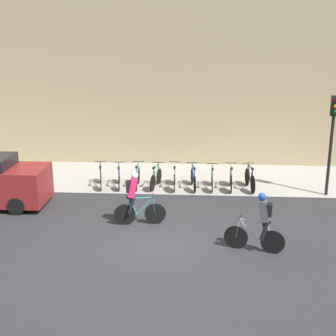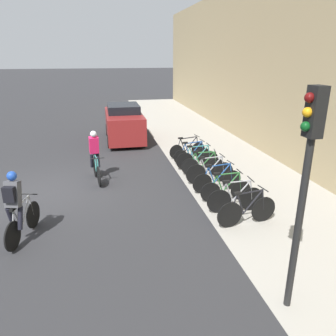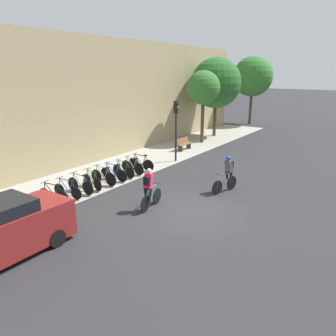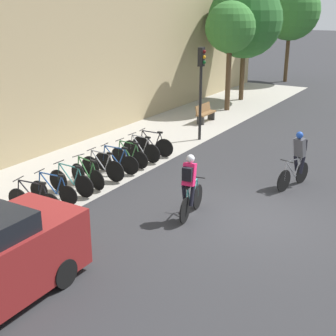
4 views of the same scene
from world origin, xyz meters
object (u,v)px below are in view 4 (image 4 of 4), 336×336
at_px(parked_bike_5, 117,161).
at_px(bench, 205,113).
at_px(parked_bike_4, 103,167).
at_px(cyclist_pink, 190,185).
at_px(parked_bike_0, 34,199).
at_px(parked_bike_7, 141,150).
at_px(traffic_light_pole, 201,77).
at_px(parked_bike_2, 71,182).
at_px(parked_bike_3, 87,175).
at_px(parked_bike_8, 153,145).
at_px(parked_bike_1, 53,190).
at_px(cyclist_grey, 298,158).
at_px(parked_bike_6, 129,156).

xyz_separation_m(parked_bike_5, bench, (8.14, 0.71, 0.06)).
height_order(parked_bike_4, parked_bike_5, parked_bike_4).
bearing_deg(cyclist_pink, parked_bike_0, 116.31).
distance_m(cyclist_pink, parked_bike_5, 4.35).
height_order(parked_bike_5, parked_bike_7, parked_bike_7).
bearing_deg(cyclist_pink, traffic_light_pole, 25.40).
xyz_separation_m(parked_bike_2, parked_bike_3, (0.76, 0.00, -0.01)).
xyz_separation_m(cyclist_pink, parked_bike_4, (1.12, 3.88, -0.53)).
bearing_deg(parked_bike_2, parked_bike_5, -0.02).
relative_size(parked_bike_4, traffic_light_pole, 0.45).
height_order(parked_bike_5, parked_bike_8, parked_bike_8).
xyz_separation_m(parked_bike_5, parked_bike_8, (2.28, 0.00, 0.01)).
bearing_deg(parked_bike_1, parked_bike_3, 0.06).
distance_m(cyclist_pink, parked_bike_3, 3.94).
distance_m(traffic_light_pole, bench, 3.89).
bearing_deg(parked_bike_7, parked_bike_1, -179.97).
height_order(cyclist_grey, bench, cyclist_grey).
height_order(parked_bike_4, traffic_light_pole, traffic_light_pole).
bearing_deg(parked_bike_2, parked_bike_1, -179.90).
bearing_deg(bench, parked_bike_1, -176.34).
relative_size(parked_bike_1, traffic_light_pole, 0.42).
xyz_separation_m(parked_bike_3, traffic_light_pole, (6.71, -0.53, 2.27)).
bearing_deg(cyclist_grey, parked_bike_3, 121.62).
xyz_separation_m(parked_bike_6, parked_bike_8, (1.52, 0.00, 0.03)).
distance_m(parked_bike_4, bench, 8.93).
distance_m(parked_bike_0, parked_bike_3, 2.27).
relative_size(parked_bike_4, parked_bike_8, 1.01).
relative_size(parked_bike_3, parked_bike_5, 0.93).
relative_size(parked_bike_2, parked_bike_4, 0.99).
height_order(cyclist_grey, parked_bike_7, cyclist_grey).
distance_m(parked_bike_6, bench, 7.42).
relative_size(parked_bike_4, parked_bike_5, 1.01).
xyz_separation_m(parked_bike_2, bench, (10.42, 0.71, 0.05)).
relative_size(parked_bike_0, parked_bike_7, 0.99).
distance_m(parked_bike_5, parked_bike_8, 2.28).
bearing_deg(bench, cyclist_grey, -134.16).
height_order(parked_bike_3, parked_bike_8, parked_bike_8).
relative_size(parked_bike_7, bench, 1.16).
height_order(parked_bike_6, parked_bike_7, parked_bike_7).
relative_size(parked_bike_1, bench, 1.12).
bearing_deg(parked_bike_4, parked_bike_3, -179.99).
bearing_deg(traffic_light_pole, parked_bike_5, 174.18).
xyz_separation_m(cyclist_pink, traffic_light_pole, (7.06, 3.35, 1.72)).
bearing_deg(cyclist_grey, parked_bike_6, 101.99).
xyz_separation_m(parked_bike_1, parked_bike_7, (4.55, 0.00, 0.03)).
height_order(parked_bike_4, parked_bike_7, parked_bike_4).
xyz_separation_m(parked_bike_1, parked_bike_2, (0.76, 0.00, 0.03)).
xyz_separation_m(parked_bike_8, traffic_light_pole, (2.91, -0.53, 2.25)).
relative_size(parked_bike_3, parked_bike_7, 0.95).
relative_size(parked_bike_2, bench, 1.18).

